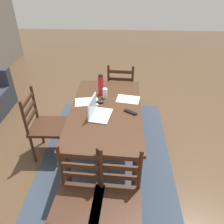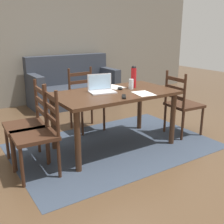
{
  "view_description": "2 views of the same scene",
  "coord_description": "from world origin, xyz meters",
  "px_view_note": "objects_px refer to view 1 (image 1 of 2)",
  "views": [
    {
      "loc": [
        -2.34,
        -0.2,
        2.27
      ],
      "look_at": [
        0.1,
        -0.07,
        0.64
      ],
      "focal_mm": 36.3,
      "sensor_mm": 36.0,
      "label": 1
    },
    {
      "loc": [
        -1.88,
        -2.87,
        1.53
      ],
      "look_at": [
        -0.12,
        -0.13,
        0.53
      ],
      "focal_mm": 43.9,
      "sensor_mm": 36.0,
      "label": 2
    }
  ],
  "objects_px": {
    "laptop": "(97,111)",
    "tv_remote": "(130,112)",
    "chair_far_head": "(45,126)",
    "water_bottle": "(101,84)",
    "chair_right_near": "(121,89)",
    "drinking_glass": "(105,93)",
    "dining_table": "(106,116)",
    "chair_left_far": "(79,199)",
    "computer_mouse": "(100,102)",
    "chair_left_near": "(117,201)"
  },
  "relations": [
    {
      "from": "chair_right_near",
      "to": "water_bottle",
      "type": "relative_size",
      "value": 3.14
    },
    {
      "from": "chair_far_head",
      "to": "computer_mouse",
      "type": "bearing_deg",
      "value": -78.29
    },
    {
      "from": "dining_table",
      "to": "water_bottle",
      "type": "distance_m",
      "value": 0.46
    },
    {
      "from": "chair_left_near",
      "to": "chair_far_head",
      "type": "bearing_deg",
      "value": 42.48
    },
    {
      "from": "drinking_glass",
      "to": "computer_mouse",
      "type": "bearing_deg",
      "value": 157.59
    },
    {
      "from": "laptop",
      "to": "computer_mouse",
      "type": "distance_m",
      "value": 0.29
    },
    {
      "from": "chair_left_far",
      "to": "tv_remote",
      "type": "bearing_deg",
      "value": -25.04
    },
    {
      "from": "water_bottle",
      "to": "computer_mouse",
      "type": "bearing_deg",
      "value": -178.77
    },
    {
      "from": "chair_left_near",
      "to": "tv_remote",
      "type": "bearing_deg",
      "value": -6.98
    },
    {
      "from": "water_bottle",
      "to": "dining_table",
      "type": "bearing_deg",
      "value": -166.12
    },
    {
      "from": "chair_right_near",
      "to": "dining_table",
      "type": "bearing_deg",
      "value": 170.91
    },
    {
      "from": "chair_far_head",
      "to": "laptop",
      "type": "xyz_separation_m",
      "value": [
        -0.14,
        -0.72,
        0.34
      ]
    },
    {
      "from": "chair_right_near",
      "to": "computer_mouse",
      "type": "distance_m",
      "value": 1.01
    },
    {
      "from": "chair_left_near",
      "to": "laptop",
      "type": "relative_size",
      "value": 2.68
    },
    {
      "from": "laptop",
      "to": "computer_mouse",
      "type": "bearing_deg",
      "value": -0.77
    },
    {
      "from": "chair_left_near",
      "to": "chair_far_head",
      "type": "relative_size",
      "value": 1.0
    },
    {
      "from": "dining_table",
      "to": "drinking_glass",
      "type": "relative_size",
      "value": 11.83
    },
    {
      "from": "computer_mouse",
      "to": "chair_left_far",
      "type": "bearing_deg",
      "value": 179.22
    },
    {
      "from": "chair_left_near",
      "to": "drinking_glass",
      "type": "distance_m",
      "value": 1.43
    },
    {
      "from": "chair_far_head",
      "to": "water_bottle",
      "type": "bearing_deg",
      "value": -62.34
    },
    {
      "from": "chair_right_near",
      "to": "drinking_glass",
      "type": "distance_m",
      "value": 0.89
    },
    {
      "from": "chair_left_far",
      "to": "computer_mouse",
      "type": "xyz_separation_m",
      "value": [
        1.23,
        -0.08,
        0.3
      ]
    },
    {
      "from": "chair_left_far",
      "to": "drinking_glass",
      "type": "relative_size",
      "value": 7.11
    },
    {
      "from": "dining_table",
      "to": "chair_right_near",
      "type": "bearing_deg",
      "value": -9.09
    },
    {
      "from": "chair_left_far",
      "to": "computer_mouse",
      "type": "distance_m",
      "value": 1.27
    },
    {
      "from": "computer_mouse",
      "to": "dining_table",
      "type": "bearing_deg",
      "value": -146.28
    },
    {
      "from": "dining_table",
      "to": "tv_remote",
      "type": "distance_m",
      "value": 0.33
    },
    {
      "from": "chair_far_head",
      "to": "tv_remote",
      "type": "height_order",
      "value": "chair_far_head"
    },
    {
      "from": "laptop",
      "to": "water_bottle",
      "type": "relative_size",
      "value": 1.17
    },
    {
      "from": "chair_left_near",
      "to": "computer_mouse",
      "type": "xyz_separation_m",
      "value": [
        1.23,
        0.27,
        0.3
      ]
    },
    {
      "from": "laptop",
      "to": "drinking_glass",
      "type": "relative_size",
      "value": 2.66
    },
    {
      "from": "dining_table",
      "to": "chair_left_near",
      "type": "height_order",
      "value": "chair_left_near"
    },
    {
      "from": "dining_table",
      "to": "chair_left_near",
      "type": "relative_size",
      "value": 1.66
    },
    {
      "from": "computer_mouse",
      "to": "chair_left_near",
      "type": "bearing_deg",
      "value": -164.63
    },
    {
      "from": "chair_right_near",
      "to": "laptop",
      "type": "distance_m",
      "value": 1.3
    },
    {
      "from": "chair_right_near",
      "to": "tv_remote",
      "type": "xyz_separation_m",
      "value": [
        -1.14,
        -0.13,
        0.3
      ]
    },
    {
      "from": "water_bottle",
      "to": "chair_left_near",
      "type": "bearing_deg",
      "value": -169.47
    },
    {
      "from": "chair_left_far",
      "to": "water_bottle",
      "type": "relative_size",
      "value": 3.14
    },
    {
      "from": "chair_left_far",
      "to": "computer_mouse",
      "type": "bearing_deg",
      "value": -3.96
    },
    {
      "from": "drinking_glass",
      "to": "dining_table",
      "type": "bearing_deg",
      "value": -173.95
    },
    {
      "from": "dining_table",
      "to": "chair_far_head",
      "type": "xyz_separation_m",
      "value": [
        -0.0,
        0.81,
        -0.19
      ]
    },
    {
      "from": "chair_left_near",
      "to": "chair_left_far",
      "type": "distance_m",
      "value": 0.35
    },
    {
      "from": "chair_right_near",
      "to": "chair_far_head",
      "type": "height_order",
      "value": "same"
    },
    {
      "from": "chair_left_near",
      "to": "chair_far_head",
      "type": "height_order",
      "value": "same"
    },
    {
      "from": "chair_left_far",
      "to": "chair_right_near",
      "type": "bearing_deg",
      "value": -9.1
    },
    {
      "from": "chair_far_head",
      "to": "tv_remote",
      "type": "xyz_separation_m",
      "value": [
        -0.06,
        -1.11,
        0.3
      ]
    },
    {
      "from": "dining_table",
      "to": "water_bottle",
      "type": "bearing_deg",
      "value": 13.88
    },
    {
      "from": "chair_left_far",
      "to": "tv_remote",
      "type": "distance_m",
      "value": 1.16
    },
    {
      "from": "laptop",
      "to": "tv_remote",
      "type": "distance_m",
      "value": 0.4
    },
    {
      "from": "chair_left_far",
      "to": "drinking_glass",
      "type": "distance_m",
      "value": 1.42
    }
  ]
}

